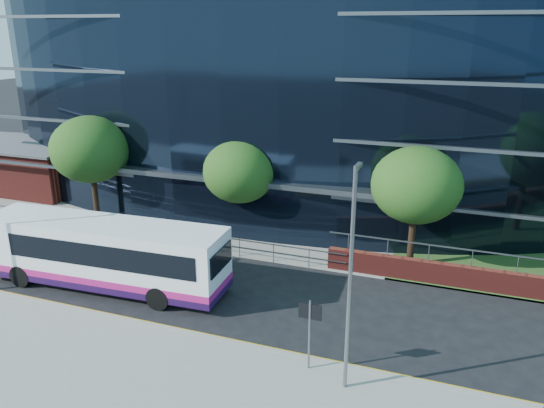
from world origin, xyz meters
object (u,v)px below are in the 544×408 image
at_px(tree_far_c, 416,185).
at_px(tree_far_a, 90,150).
at_px(street_sign, 310,320).
at_px(streetlight_east, 350,276).
at_px(tree_far_b, 240,172).
at_px(city_bus, 106,253).
at_px(brick_pavilion, 36,166).

bearing_deg(tree_far_c, tree_far_a, 180.00).
xyz_separation_m(street_sign, streetlight_east, (1.50, -0.59, 2.29)).
distance_m(tree_far_b, tree_far_c, 10.02).
bearing_deg(tree_far_b, tree_far_a, -177.14).
relative_size(tree_far_b, city_bus, 0.49).
xyz_separation_m(brick_pavilion, city_bus, (15.33, -11.93, -0.17)).
distance_m(street_sign, tree_far_a, 20.63).
xyz_separation_m(brick_pavilion, tree_far_b, (19.00, -4.00, 2.27)).
height_order(streetlight_east, city_bus, streetlight_east).
relative_size(tree_far_a, tree_far_c, 1.07).
distance_m(street_sign, tree_far_b, 13.54).
distance_m(street_sign, city_bus, 11.61).
bearing_deg(brick_pavilion, city_bus, -37.88).
relative_size(street_sign, city_bus, 0.23).
distance_m(tree_far_c, city_bus, 15.80).
bearing_deg(tree_far_b, brick_pavilion, 168.12).
height_order(tree_far_a, streetlight_east, streetlight_east).
xyz_separation_m(tree_far_a, tree_far_c, (20.00, 0.00, -0.33)).
relative_size(tree_far_a, streetlight_east, 0.87).
bearing_deg(tree_far_c, tree_far_b, 177.14).
xyz_separation_m(tree_far_a, city_bus, (6.33, -7.43, -3.09)).
distance_m(brick_pavilion, tree_far_a, 10.48).
relative_size(street_sign, tree_far_b, 0.46).
xyz_separation_m(street_sign, city_bus, (-11.17, 3.16, -0.38)).
height_order(tree_far_a, tree_far_b, tree_far_a).
bearing_deg(street_sign, tree_far_c, 76.71).
height_order(tree_far_c, city_bus, tree_far_c).
bearing_deg(tree_far_c, street_sign, -103.29).
height_order(street_sign, tree_far_a, tree_far_a).
bearing_deg(tree_far_b, street_sign, -55.92).
xyz_separation_m(tree_far_b, city_bus, (-3.67, -7.93, -2.44)).
xyz_separation_m(brick_pavilion, street_sign, (26.50, -15.09, 0.21)).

